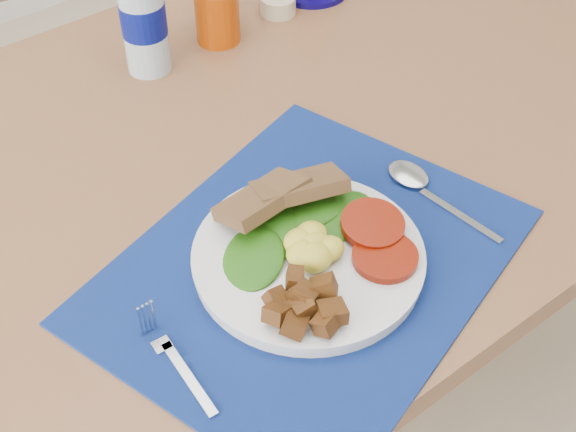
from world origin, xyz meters
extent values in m
cube|color=brown|center=(0.00, 0.20, 0.73)|extent=(1.40, 0.90, 0.04)
cylinder|color=brown|center=(0.64, 0.59, 0.35)|extent=(0.06, 0.06, 0.71)
cube|color=brown|center=(-0.07, 0.93, 0.38)|extent=(0.42, 0.41, 0.04)
cylinder|color=brown|center=(0.10, 1.05, 0.18)|extent=(0.03, 0.03, 0.36)
cylinder|color=brown|center=(-0.20, 1.10, 0.18)|extent=(0.03, 0.03, 0.36)
cylinder|color=brown|center=(0.06, 0.76, 0.18)|extent=(0.03, 0.03, 0.36)
cylinder|color=brown|center=(-0.25, 0.81, 0.18)|extent=(0.03, 0.03, 0.36)
cylinder|color=brown|center=(0.72, 0.15, 0.21)|extent=(0.04, 0.04, 0.42)
cylinder|color=brown|center=(0.84, 0.51, 0.21)|extent=(0.04, 0.04, 0.42)
cube|color=black|center=(-0.16, -0.03, 0.75)|extent=(0.60, 0.53, 0.00)
cylinder|color=silver|center=(-0.16, -0.03, 0.76)|extent=(0.28, 0.28, 0.02)
ellipsoid|color=yellow|center=(-0.15, -0.04, 0.79)|extent=(0.07, 0.06, 0.03)
cylinder|color=maroon|center=(-0.09, -0.07, 0.78)|extent=(0.08, 0.08, 0.01)
ellipsoid|color=#0A3B07|center=(-0.15, 0.01, 0.78)|extent=(0.15, 0.09, 0.01)
cube|color=brown|center=(-0.14, 0.05, 0.80)|extent=(0.12, 0.07, 0.04)
cube|color=#B2B5BA|center=(-0.36, -0.08, 0.76)|extent=(0.02, 0.11, 0.00)
cube|color=#B2B5BA|center=(-0.36, -0.01, 0.76)|extent=(0.02, 0.06, 0.00)
cube|color=#B2B5BA|center=(0.05, -0.09, 0.76)|extent=(0.03, 0.13, 0.00)
ellipsoid|color=#B2B5BA|center=(0.05, 0.01, 0.76)|extent=(0.05, 0.06, 0.01)
cylinder|color=#ADBFCC|center=(-0.10, 0.45, 0.84)|extent=(0.07, 0.07, 0.18)
cylinder|color=#060F65|center=(-0.10, 0.45, 0.84)|extent=(0.07, 0.07, 0.05)
cylinder|color=#B23C04|center=(0.04, 0.45, 0.80)|extent=(0.07, 0.07, 0.10)
cylinder|color=#CAB794|center=(0.17, 0.46, 0.77)|extent=(0.06, 0.06, 0.03)
camera|label=1|loc=(-0.58, -0.53, 1.48)|focal=50.00mm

